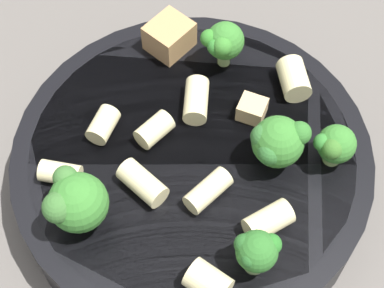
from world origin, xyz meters
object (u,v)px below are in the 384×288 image
(rigatoni_2, at_px, (268,221))
(rigatoni_3, at_px, (60,173))
(broccoli_floret_2, at_px, (257,251))
(rigatoni_6, at_px, (196,100))
(rigatoni_7, at_px, (103,125))
(rigatoni_5, at_px, (208,283))
(broccoli_floret_1, at_px, (75,202))
(rigatoni_1, at_px, (143,183))
(broccoli_floret_4, at_px, (223,42))
(chicken_chunk_1, at_px, (169,36))
(pasta_bowl, at_px, (192,165))
(chicken_chunk_0, at_px, (252,109))
(broccoli_floret_3, at_px, (277,142))
(rigatoni_8, at_px, (208,191))
(broccoli_floret_0, at_px, (335,145))
(rigatoni_0, at_px, (294,79))
(rigatoni_4, at_px, (154,130))

(rigatoni_2, height_order, rigatoni_3, rigatoni_2)
(broccoli_floret_2, relative_size, rigatoni_6, 1.09)
(rigatoni_7, bearing_deg, rigatoni_5, -120.30)
(broccoli_floret_1, xyz_separation_m, rigatoni_7, (0.06, 0.02, -0.02))
(broccoli_floret_1, xyz_separation_m, rigatoni_1, (0.03, -0.02, -0.02))
(rigatoni_3, distance_m, rigatoni_7, 0.04)
(broccoli_floret_2, height_order, rigatoni_5, broccoli_floret_2)
(broccoli_floret_4, bearing_deg, rigatoni_7, 153.28)
(broccoli_floret_2, bearing_deg, rigatoni_5, 145.11)
(broccoli_floret_4, xyz_separation_m, chicken_chunk_1, (-0.00, 0.04, -0.01))
(rigatoni_2, bearing_deg, rigatoni_6, 53.51)
(pasta_bowl, bearing_deg, broccoli_floret_4, 11.64)
(broccoli_floret_1, height_order, rigatoni_5, broccoli_floret_1)
(broccoli_floret_1, distance_m, rigatoni_5, 0.08)
(chicken_chunk_0, bearing_deg, broccoli_floret_3, -133.49)
(rigatoni_6, bearing_deg, rigatoni_5, -149.45)
(rigatoni_7, relative_size, rigatoni_8, 0.75)
(broccoli_floret_1, distance_m, broccoli_floret_3, 0.12)
(broccoli_floret_0, xyz_separation_m, rigatoni_6, (-0.00, 0.09, -0.01))
(pasta_bowl, height_order, rigatoni_5, rigatoni_5)
(chicken_chunk_0, bearing_deg, broccoli_floret_0, -98.57)
(rigatoni_0, height_order, rigatoni_3, rigatoni_0)
(broccoli_floret_2, height_order, rigatoni_1, broccoli_floret_2)
(rigatoni_0, distance_m, rigatoni_7, 0.12)
(pasta_bowl, xyz_separation_m, rigatoni_5, (-0.07, -0.05, 0.02))
(rigatoni_2, bearing_deg, rigatoni_3, 103.12)
(chicken_chunk_1, bearing_deg, rigatoni_6, -133.05)
(rigatoni_1, height_order, rigatoni_6, same)
(rigatoni_7, bearing_deg, rigatoni_4, -68.98)
(broccoli_floret_0, xyz_separation_m, chicken_chunk_1, (0.03, 0.13, -0.01))
(rigatoni_0, xyz_separation_m, rigatoni_7, (-0.09, 0.09, -0.00))
(rigatoni_1, distance_m, chicken_chunk_0, 0.09)
(broccoli_floret_0, bearing_deg, broccoli_floret_2, 171.18)
(rigatoni_8, xyz_separation_m, chicken_chunk_0, (0.06, 0.00, -0.00))
(broccoli_floret_3, bearing_deg, pasta_bowl, 110.47)
(rigatoni_2, height_order, rigatoni_8, rigatoni_2)
(broccoli_floret_0, relative_size, rigatoni_3, 1.23)
(rigatoni_3, relative_size, chicken_chunk_1, 0.86)
(rigatoni_4, bearing_deg, chicken_chunk_1, 21.35)
(rigatoni_7, xyz_separation_m, rigatoni_8, (-0.01, -0.08, -0.00))
(rigatoni_1, bearing_deg, broccoli_floret_0, -52.53)
(broccoli_floret_1, bearing_deg, rigatoni_7, 19.50)
(rigatoni_7, bearing_deg, broccoli_floret_0, -71.12)
(broccoli_floret_0, bearing_deg, rigatoni_1, 127.47)
(rigatoni_7, distance_m, chicken_chunk_1, 0.08)
(rigatoni_0, relative_size, rigatoni_4, 1.13)
(broccoli_floret_0, relative_size, chicken_chunk_1, 1.06)
(broccoli_floret_1, bearing_deg, broccoli_floret_0, -47.28)
(rigatoni_2, bearing_deg, broccoli_floret_4, 38.66)
(pasta_bowl, distance_m, rigatoni_0, 0.09)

